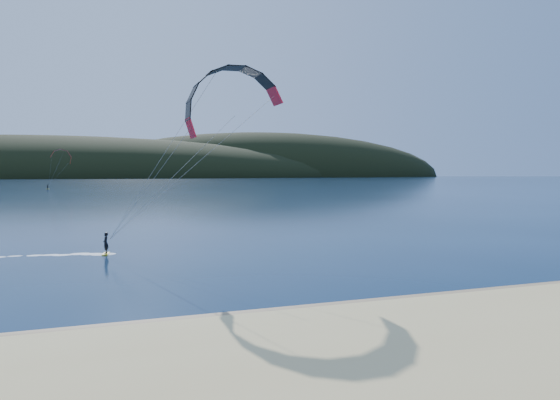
# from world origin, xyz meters

# --- Properties ---
(ground) EXTENTS (1800.00, 1800.00, 0.00)m
(ground) POSITION_xyz_m (0.00, 0.00, 0.00)
(ground) COLOR #071B34
(ground) RESTS_ON ground
(wet_sand) EXTENTS (220.00, 2.50, 0.10)m
(wet_sand) POSITION_xyz_m (0.00, 4.50, 0.05)
(wet_sand) COLOR olive
(wet_sand) RESTS_ON ground
(headland) EXTENTS (1200.00, 310.00, 140.00)m
(headland) POSITION_xyz_m (0.63, 745.28, 0.00)
(headland) COLOR black
(headland) RESTS_ON ground
(kitesurfer_near) EXTENTS (23.70, 9.33, 15.05)m
(kitesurfer_near) POSITION_xyz_m (2.49, 20.10, 10.32)
(kitesurfer_near) COLOR yellow
(kitesurfer_near) RESTS_ON ground
(kitesurfer_far) EXTENTS (10.25, 6.75, 15.14)m
(kitesurfer_far) POSITION_xyz_m (-18.96, 206.26, 11.92)
(kitesurfer_far) COLOR yellow
(kitesurfer_far) RESTS_ON ground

